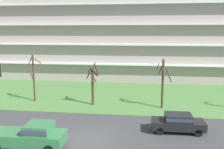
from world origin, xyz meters
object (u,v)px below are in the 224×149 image
at_px(sedan_black_center_right, 178,122).
at_px(tree_center, 163,82).
at_px(tree_far_left, 34,76).
at_px(tree_left, 93,83).
at_px(pickup_green_center_left, 31,135).

bearing_deg(sedan_black_center_right, tree_center, -82.95).
relative_size(tree_center, sedan_black_center_right, 1.24).
xyz_separation_m(tree_far_left, tree_center, (15.20, -0.88, -0.11)).
relative_size(tree_left, sedan_black_center_right, 1.12).
height_order(tree_center, pickup_green_center_left, tree_center).
xyz_separation_m(tree_far_left, sedan_black_center_right, (16.09, -7.33, -2.25)).
distance_m(tree_left, pickup_green_center_left, 11.54).
bearing_deg(tree_left, sedan_black_center_right, -37.50).
bearing_deg(tree_left, pickup_green_center_left, -101.72).
height_order(tree_far_left, sedan_black_center_right, tree_far_left).
height_order(pickup_green_center_left, sedan_black_center_right, pickup_green_center_left).
distance_m(tree_far_left, tree_center, 15.23).
relative_size(tree_left, pickup_green_center_left, 0.91).
bearing_deg(sedan_black_center_right, tree_left, -38.31).
distance_m(tree_far_left, tree_left, 7.43).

